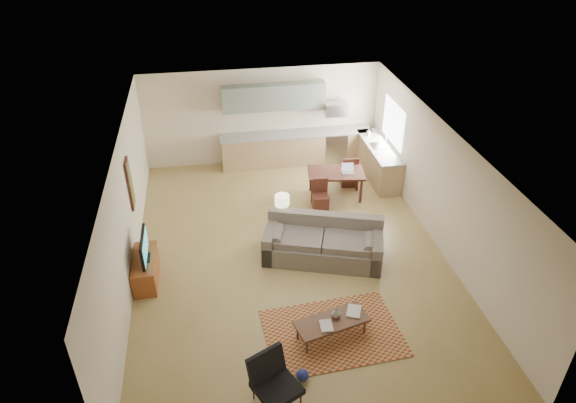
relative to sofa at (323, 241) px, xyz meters
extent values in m
plane|color=olive|center=(-0.65, 0.27, -0.45)|extent=(9.00, 9.00, 0.00)
plane|color=white|center=(-0.65, 0.27, 2.25)|extent=(9.00, 9.00, 0.00)
plane|color=beige|center=(-0.65, 4.77, 0.90)|extent=(6.50, 0.00, 6.50)
plane|color=beige|center=(-0.65, -4.23, 0.90)|extent=(6.50, 0.00, 6.50)
plane|color=beige|center=(-3.90, 0.27, 0.90)|extent=(0.00, 9.00, 9.00)
plane|color=beige|center=(2.60, 0.27, 0.90)|extent=(0.00, 9.00, 9.00)
cube|color=#A5A8AD|center=(1.35, 4.45, 0.00)|extent=(0.62, 0.62, 0.90)
cube|color=#A5A8AD|center=(1.35, 4.47, 1.10)|extent=(0.62, 0.40, 0.35)
cube|color=gray|center=(-0.35, 4.60, 1.50)|extent=(2.80, 0.34, 0.70)
cube|color=white|center=(2.58, 3.27, 1.10)|extent=(0.02, 1.40, 1.05)
cube|color=maroon|center=(-0.31, -2.13, -0.44)|extent=(2.49, 1.80, 0.02)
imported|color=maroon|center=(-0.59, -2.31, -0.05)|extent=(0.24, 0.31, 0.03)
imported|color=navy|center=(-0.03, -2.01, -0.05)|extent=(0.47, 0.50, 0.02)
imported|color=black|center=(-0.27, -2.13, 0.03)|extent=(0.18, 0.18, 0.17)
imported|color=beige|center=(2.18, 3.94, 0.57)|extent=(0.12, 0.12, 0.19)
camera|label=1|loc=(-2.19, -8.43, 6.41)|focal=32.00mm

